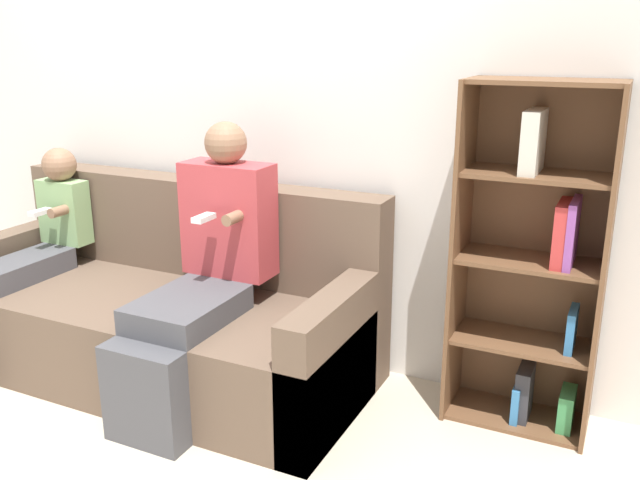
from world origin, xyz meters
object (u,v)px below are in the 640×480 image
(bookshelf, at_px, (535,262))
(child_seated, at_px, (23,259))
(couch, at_px, (164,312))
(adult_seated, at_px, (203,266))

(bookshelf, bearing_deg, child_seated, -168.63)
(couch, distance_m, bookshelf, 1.75)
(couch, bearing_deg, bookshelf, 10.45)
(adult_seated, height_order, child_seated, adult_seated)
(couch, xyz_separation_m, child_seated, (-0.73, -0.17, 0.23))
(adult_seated, bearing_deg, bookshelf, 17.81)
(couch, distance_m, adult_seated, 0.48)
(child_seated, bearing_deg, bookshelf, 11.37)
(adult_seated, bearing_deg, couch, 160.09)
(couch, relative_size, child_seated, 1.99)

